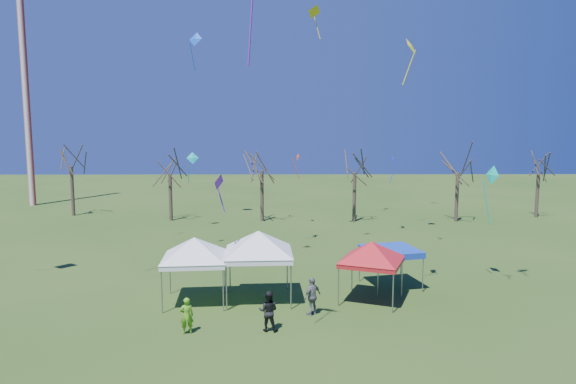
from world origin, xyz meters
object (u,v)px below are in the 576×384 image
(tent_blue, at_px, (391,251))
(person_grey, at_px, (312,296))
(person_green, at_px, (187,316))
(tree_0, at_px, (70,149))
(tree_4, at_px, (459,155))
(tree_2, at_px, (262,152))
(tent_red, at_px, (372,246))
(person_dark, at_px, (268,311))
(radio_mast, at_px, (26,90))
(tent_white_mid, at_px, (258,236))
(tree_3, at_px, (355,155))
(tree_5, at_px, (540,157))
(tree_1, at_px, (169,158))
(tent_white_west, at_px, (194,242))

(tent_blue, relative_size, person_grey, 1.84)
(tent_blue, distance_m, person_green, 11.68)
(tree_0, bearing_deg, tree_4, -5.34)
(tree_0, bearing_deg, tree_2, -9.24)
(tree_4, relative_size, tent_blue, 2.42)
(tent_blue, bearing_deg, person_green, -147.57)
(person_green, bearing_deg, person_grey, -174.35)
(tent_red, bearing_deg, tree_2, 106.21)
(person_green, distance_m, person_dark, 3.42)
(person_dark, bearing_deg, tree_4, -113.49)
(radio_mast, distance_m, tent_blue, 45.53)
(tent_red, bearing_deg, tent_blue, 57.99)
(tree_2, relative_size, tent_blue, 2.51)
(tree_0, xyz_separation_m, tent_red, (24.81, -24.77, -3.67))
(tree_0, bearing_deg, tent_blue, -40.64)
(radio_mast, relative_size, tent_white_mid, 5.45)
(radio_mast, height_order, tent_red, radio_mast)
(tree_3, distance_m, tent_blue, 19.62)
(person_dark, bearing_deg, tree_2, -77.34)
(tree_3, distance_m, person_dark, 26.63)
(tree_2, height_order, tent_red, tree_2)
(tree_0, bearing_deg, tent_white_mid, -51.87)
(tree_3, height_order, tree_5, tree_3)
(tree_1, distance_m, tree_2, 8.42)
(tree_2, xyz_separation_m, person_green, (-2.07, -25.73, -5.51))
(person_dark, bearing_deg, tree_1, -59.64)
(tree_3, xyz_separation_m, tree_4, (9.32, -0.04, -0.02))
(tree_4, height_order, tent_white_mid, tree_4)
(tent_red, height_order, person_dark, tent_red)
(radio_mast, distance_m, tree_1, 20.72)
(tent_white_west, xyz_separation_m, tent_red, (8.69, 0.11, -0.23))
(tree_4, bearing_deg, tree_1, 178.58)
(person_grey, bearing_deg, radio_mast, -93.58)
(tent_white_mid, bearing_deg, tree_1, 112.79)
(tree_5, xyz_separation_m, tent_white_west, (-28.46, -23.55, -2.69))
(tree_0, xyz_separation_m, tree_2, (18.48, -3.01, -0.20))
(tree_4, xyz_separation_m, person_grey, (-14.41, -23.24, -5.17))
(tree_3, relative_size, tree_5, 1.06)
(tree_2, relative_size, tree_4, 1.04)
(tree_1, height_order, tree_2, tree_2)
(tent_red, distance_m, person_green, 9.51)
(tent_white_mid, distance_m, person_green, 5.67)
(tree_5, relative_size, person_dark, 4.31)
(tree_2, height_order, tree_3, tree_2)
(tree_4, bearing_deg, tree_0, 174.66)
(tent_white_west, height_order, person_green, tent_white_west)
(tree_5, distance_m, person_green, 39.61)
(radio_mast, relative_size, tree_5, 3.35)
(tent_white_mid, relative_size, tent_blue, 1.41)
(tree_3, height_order, person_grey, tree_3)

